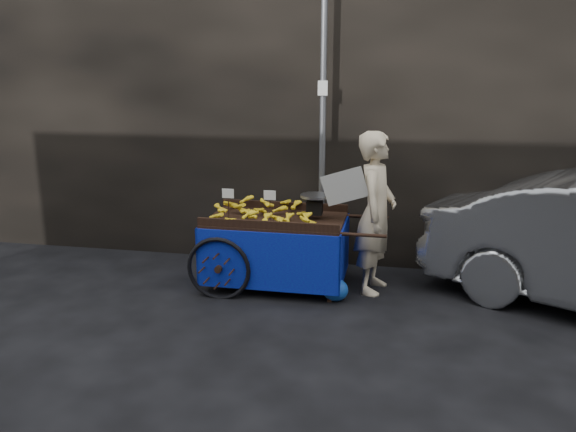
# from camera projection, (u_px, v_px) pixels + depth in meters

# --- Properties ---
(ground) EXTENTS (80.00, 80.00, 0.00)m
(ground) POSITION_uv_depth(u_px,v_px,m) (279.00, 307.00, 6.39)
(ground) COLOR black
(ground) RESTS_ON ground
(building_wall) EXTENTS (13.50, 2.00, 5.00)m
(building_wall) POSITION_uv_depth(u_px,v_px,m) (341.00, 78.00, 8.16)
(building_wall) COLOR black
(building_wall) RESTS_ON ground
(street_pole) EXTENTS (0.12, 0.10, 4.00)m
(street_pole) POSITION_uv_depth(u_px,v_px,m) (323.00, 120.00, 7.06)
(street_pole) COLOR slate
(street_pole) RESTS_ON ground
(banana_cart) EXTENTS (2.31, 1.17, 1.25)m
(banana_cart) POSITION_uv_depth(u_px,v_px,m) (272.00, 225.00, 6.88)
(banana_cart) COLOR black
(banana_cart) RESTS_ON ground
(vendor) EXTENTS (0.95, 0.77, 1.94)m
(vendor) POSITION_uv_depth(u_px,v_px,m) (376.00, 213.00, 6.65)
(vendor) COLOR beige
(vendor) RESTS_ON ground
(plastic_bag) EXTENTS (0.30, 0.24, 0.27)m
(plastic_bag) POSITION_uv_depth(u_px,v_px,m) (335.00, 290.00, 6.53)
(plastic_bag) COLOR #174CB2
(plastic_bag) RESTS_ON ground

